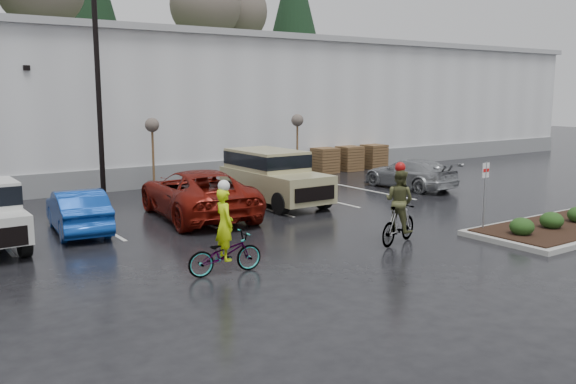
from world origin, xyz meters
TOP-DOWN VIEW (x-y plane):
  - ground at (0.00, 0.00)m, footprint 120.00×120.00m
  - warehouse at (0.00, 21.99)m, footprint 60.50×15.50m
  - wooded_ridge at (0.00, 45.00)m, footprint 80.00×25.00m
  - lamppost at (-4.00, 12.00)m, footprint 0.50×1.00m
  - sapling_mid at (-1.50, 13.00)m, footprint 0.60×0.60m
  - sapling_east at (6.00, 13.00)m, footprint 0.60×0.60m
  - pallet_stack_a at (8.50, 14.00)m, footprint 1.20×1.20m
  - pallet_stack_b at (10.20, 14.00)m, footprint 1.20×1.20m
  - pallet_stack_c at (12.00, 14.00)m, footprint 1.20×1.20m
  - shrub_a at (4.00, -1.00)m, footprint 0.70×0.70m
  - shrub_b at (5.50, -1.00)m, footprint 0.70×0.70m
  - fire_lane_sign at (3.80, 0.20)m, footprint 0.30×0.05m
  - car_blue at (-6.27, 7.45)m, footprint 1.88×4.20m
  - car_red at (-2.24, 7.43)m, footprint 3.47×6.27m
  - suv_tan at (1.31, 7.92)m, footprint 2.20×5.10m
  - car_far_silver at (8.39, 7.71)m, footprint 2.01×4.65m
  - cyclist_hivis at (-4.67, 1.04)m, footprint 1.91×0.81m
  - cyclist_olive at (0.79, 0.78)m, footprint 1.88×1.05m

SIDE VIEW (x-z plane):
  - ground at x=0.00m, z-range 0.00..0.00m
  - shrub_a at x=4.00m, z-range 0.15..0.67m
  - shrub_b at x=5.50m, z-range 0.15..0.67m
  - car_far_silver at x=8.39m, z-range 0.00..1.33m
  - car_blue at x=-6.27m, z-range 0.00..1.34m
  - pallet_stack_a at x=8.50m, z-range 0.00..1.35m
  - pallet_stack_b at x=10.20m, z-range 0.00..1.35m
  - pallet_stack_c at x=12.00m, z-range 0.00..1.35m
  - cyclist_hivis at x=-4.67m, z-range -0.43..1.83m
  - car_red at x=-2.24m, z-range 0.00..1.66m
  - cyclist_olive at x=0.79m, z-range -0.32..2.02m
  - suv_tan at x=1.31m, z-range 0.00..2.06m
  - fire_lane_sign at x=3.80m, z-range 0.31..2.51m
  - sapling_mid at x=-1.50m, z-range 1.13..4.33m
  - sapling_east at x=6.00m, z-range 1.13..4.33m
  - wooded_ridge at x=0.00m, z-range 0.00..6.00m
  - warehouse at x=0.00m, z-range 0.05..7.25m
  - lamppost at x=-4.00m, z-range 1.07..10.30m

